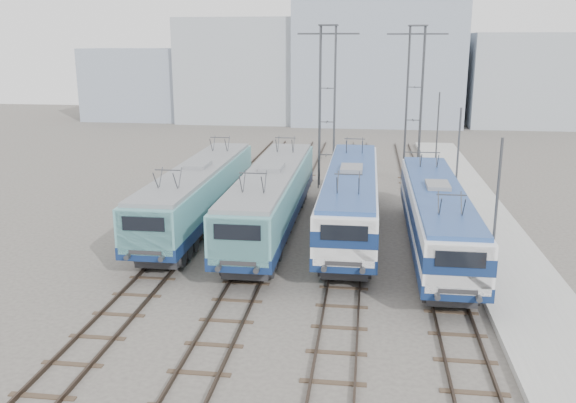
{
  "coord_description": "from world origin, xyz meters",
  "views": [
    {
      "loc": [
        3.13,
        -23.77,
        10.77
      ],
      "look_at": [
        -0.96,
        7.0,
        2.66
      ],
      "focal_mm": 38.0,
      "sensor_mm": 36.0,
      "label": 1
    }
  ],
  "objects_px": {
    "locomotive_center_right": "(351,195)",
    "locomotive_far_right": "(436,213)",
    "mast_mid": "(457,165)",
    "catenary_tower_west": "(327,100)",
    "locomotive_far_left": "(198,191)",
    "mast_front": "(495,219)",
    "locomotive_center_left": "(271,195)",
    "catenary_tower_east": "(414,99)",
    "mast_rear": "(437,136)"
  },
  "relations": [
    {
      "from": "locomotive_center_right",
      "to": "locomotive_far_right",
      "type": "height_order",
      "value": "locomotive_center_right"
    },
    {
      "from": "mast_mid",
      "to": "catenary_tower_west",
      "type": "bearing_deg",
      "value": 137.07
    },
    {
      "from": "locomotive_far_left",
      "to": "catenary_tower_west",
      "type": "bearing_deg",
      "value": 60.32
    },
    {
      "from": "mast_front",
      "to": "locomotive_center_right",
      "type": "bearing_deg",
      "value": 128.26
    },
    {
      "from": "locomotive_center_left",
      "to": "catenary_tower_east",
      "type": "relative_size",
      "value": 1.56
    },
    {
      "from": "locomotive_center_right",
      "to": "mast_front",
      "type": "height_order",
      "value": "mast_front"
    },
    {
      "from": "mast_front",
      "to": "mast_mid",
      "type": "distance_m",
      "value": 12.0
    },
    {
      "from": "locomotive_far_left",
      "to": "catenary_tower_west",
      "type": "distance_m",
      "value": 14.32
    },
    {
      "from": "catenary_tower_east",
      "to": "mast_mid",
      "type": "height_order",
      "value": "catenary_tower_east"
    },
    {
      "from": "locomotive_far_left",
      "to": "locomotive_far_right",
      "type": "distance_m",
      "value": 13.8
    },
    {
      "from": "locomotive_far_right",
      "to": "mast_mid",
      "type": "relative_size",
      "value": 2.5
    },
    {
      "from": "locomotive_far_left",
      "to": "mast_mid",
      "type": "distance_m",
      "value": 15.87
    },
    {
      "from": "locomotive_center_left",
      "to": "mast_front",
      "type": "relative_size",
      "value": 2.67
    },
    {
      "from": "mast_front",
      "to": "locomotive_center_left",
      "type": "bearing_deg",
      "value": 145.34
    },
    {
      "from": "locomotive_center_right",
      "to": "mast_mid",
      "type": "relative_size",
      "value": 2.65
    },
    {
      "from": "mast_mid",
      "to": "mast_rear",
      "type": "xyz_separation_m",
      "value": [
        0.0,
        12.0,
        0.0
      ]
    },
    {
      "from": "locomotive_center_right",
      "to": "mast_front",
      "type": "xyz_separation_m",
      "value": [
        6.35,
        -8.05,
        1.14
      ]
    },
    {
      "from": "locomotive_center_left",
      "to": "mast_mid",
      "type": "height_order",
      "value": "mast_mid"
    },
    {
      "from": "locomotive_center_right",
      "to": "locomotive_far_right",
      "type": "bearing_deg",
      "value": -31.63
    },
    {
      "from": "catenary_tower_west",
      "to": "mast_front",
      "type": "bearing_deg",
      "value": -66.73
    },
    {
      "from": "mast_mid",
      "to": "locomotive_far_left",
      "type": "bearing_deg",
      "value": -165.94
    },
    {
      "from": "catenary_tower_west",
      "to": "mast_mid",
      "type": "distance_m",
      "value": 12.16
    },
    {
      "from": "mast_rear",
      "to": "mast_front",
      "type": "bearing_deg",
      "value": -90.0
    },
    {
      "from": "locomotive_center_left",
      "to": "mast_mid",
      "type": "xyz_separation_m",
      "value": [
        10.85,
        4.5,
        1.18
      ]
    },
    {
      "from": "locomotive_far_right",
      "to": "mast_front",
      "type": "distance_m",
      "value": 5.74
    },
    {
      "from": "locomotive_center_left",
      "to": "catenary_tower_east",
      "type": "bearing_deg",
      "value": 58.89
    },
    {
      "from": "catenary_tower_west",
      "to": "mast_mid",
      "type": "relative_size",
      "value": 1.71
    },
    {
      "from": "locomotive_center_right",
      "to": "catenary_tower_west",
      "type": "relative_size",
      "value": 1.55
    },
    {
      "from": "locomotive_far_left",
      "to": "mast_front",
      "type": "xyz_separation_m",
      "value": [
        15.35,
        -8.16,
        1.24
      ]
    },
    {
      "from": "locomotive_far_right",
      "to": "catenary_tower_west",
      "type": "bearing_deg",
      "value": 114.64
    },
    {
      "from": "mast_rear",
      "to": "locomotive_center_right",
      "type": "bearing_deg",
      "value": -111.71
    },
    {
      "from": "locomotive_far_left",
      "to": "locomotive_center_right",
      "type": "relative_size",
      "value": 0.98
    },
    {
      "from": "locomotive_far_left",
      "to": "mast_front",
      "type": "relative_size",
      "value": 2.59
    },
    {
      "from": "locomotive_far_left",
      "to": "locomotive_center_left",
      "type": "relative_size",
      "value": 0.97
    },
    {
      "from": "catenary_tower_west",
      "to": "mast_front",
      "type": "height_order",
      "value": "catenary_tower_west"
    },
    {
      "from": "mast_mid",
      "to": "mast_rear",
      "type": "distance_m",
      "value": 12.0
    },
    {
      "from": "locomotive_far_left",
      "to": "mast_rear",
      "type": "height_order",
      "value": "mast_rear"
    },
    {
      "from": "locomotive_center_right",
      "to": "mast_rear",
      "type": "height_order",
      "value": "mast_rear"
    },
    {
      "from": "catenary_tower_west",
      "to": "locomotive_far_right",
      "type": "bearing_deg",
      "value": -65.36
    },
    {
      "from": "locomotive_center_left",
      "to": "catenary_tower_east",
      "type": "xyz_separation_m",
      "value": [
        8.75,
        14.5,
        4.32
      ]
    },
    {
      "from": "locomotive_center_right",
      "to": "locomotive_center_left",
      "type": "bearing_deg",
      "value": -173.03
    },
    {
      "from": "locomotive_far_right",
      "to": "mast_front",
      "type": "xyz_separation_m",
      "value": [
        1.85,
        -5.28,
        1.26
      ]
    },
    {
      "from": "locomotive_center_left",
      "to": "catenary_tower_east",
      "type": "distance_m",
      "value": 17.48
    },
    {
      "from": "locomotive_far_left",
      "to": "locomotive_center_left",
      "type": "height_order",
      "value": "locomotive_center_left"
    },
    {
      "from": "locomotive_far_left",
      "to": "mast_rear",
      "type": "bearing_deg",
      "value": 45.91
    },
    {
      "from": "mast_front",
      "to": "mast_mid",
      "type": "relative_size",
      "value": 1.0
    },
    {
      "from": "locomotive_center_left",
      "to": "catenary_tower_west",
      "type": "height_order",
      "value": "catenary_tower_west"
    },
    {
      "from": "locomotive_far_left",
      "to": "locomotive_center_right",
      "type": "height_order",
      "value": "locomotive_center_right"
    },
    {
      "from": "catenary_tower_east",
      "to": "mast_front",
      "type": "bearing_deg",
      "value": -84.55
    },
    {
      "from": "locomotive_far_right",
      "to": "mast_rear",
      "type": "distance_m",
      "value": 18.85
    }
  ]
}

